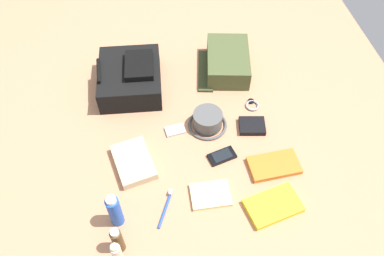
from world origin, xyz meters
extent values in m
cube|color=tan|center=(0.00, 0.00, -0.01)|extent=(2.64, 2.02, 0.02)
cube|color=black|center=(0.32, 0.23, 0.06)|extent=(0.34, 0.30, 0.12)
cube|color=black|center=(0.32, 0.18, 0.13)|extent=(0.19, 0.14, 0.03)
cylinder|color=black|center=(0.32, 0.36, 0.13)|extent=(0.14, 0.02, 0.02)
cube|color=#47512D|center=(0.36, -0.24, 0.05)|extent=(0.32, 0.25, 0.10)
cube|color=#394124|center=(0.36, -0.13, 0.01)|extent=(0.28, 0.12, 0.01)
cylinder|color=#535353|center=(0.03, -0.07, 0.04)|extent=(0.13, 0.13, 0.07)
torus|color=#535353|center=(0.03, -0.07, 0.01)|extent=(0.17, 0.17, 0.01)
cylinder|color=beige|center=(-0.50, 0.33, 0.07)|extent=(0.03, 0.03, 0.15)
cylinder|color=beige|center=(-0.50, 0.33, 0.15)|extent=(0.03, 0.03, 0.01)
cylinder|color=#473319|center=(-0.45, 0.33, 0.06)|extent=(0.04, 0.04, 0.13)
cylinder|color=silver|center=(-0.45, 0.33, 0.13)|extent=(0.03, 0.03, 0.01)
cylinder|color=blue|center=(-0.34, 0.33, 0.08)|extent=(0.05, 0.05, 0.16)
cylinder|color=silver|center=(-0.34, 0.33, 0.16)|extent=(0.04, 0.04, 0.01)
cube|color=yellow|center=(-0.39, -0.24, 0.01)|extent=(0.16, 0.22, 0.02)
cube|color=white|center=(-0.39, -0.24, 0.01)|extent=(0.16, 0.21, 0.02)
cube|color=orange|center=(-0.22, -0.30, 0.01)|extent=(0.12, 0.21, 0.02)
cube|color=white|center=(-0.22, -0.30, 0.01)|extent=(0.12, 0.20, 0.02)
cube|color=black|center=(-0.14, -0.10, 0.01)|extent=(0.09, 0.12, 0.01)
cube|color=black|center=(-0.14, -0.10, 0.01)|extent=(0.07, 0.09, 0.00)
cube|color=#B7B7BC|center=(0.03, 0.07, 0.01)|extent=(0.06, 0.09, 0.01)
cylinder|color=silver|center=(0.03, 0.05, 0.01)|extent=(0.03, 0.03, 0.00)
torus|color=#99999E|center=(0.10, -0.29, 0.01)|extent=(0.06, 0.06, 0.01)
cylinder|color=black|center=(0.13, -0.29, 0.01)|extent=(0.03, 0.03, 0.01)
cylinder|color=blue|center=(-0.33, 0.16, 0.01)|extent=(0.15, 0.08, 0.01)
cube|color=white|center=(-0.27, 0.13, 0.02)|extent=(0.02, 0.02, 0.01)
cube|color=black|center=(-0.01, -0.26, 0.01)|extent=(0.11, 0.12, 0.02)
cube|color=beige|center=(-0.30, -0.02, 0.01)|extent=(0.11, 0.15, 0.02)
cube|color=#C6B289|center=(-0.11, 0.26, 0.02)|extent=(0.23, 0.18, 0.04)
camera|label=1|loc=(-0.98, 0.17, 1.35)|focal=36.79mm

